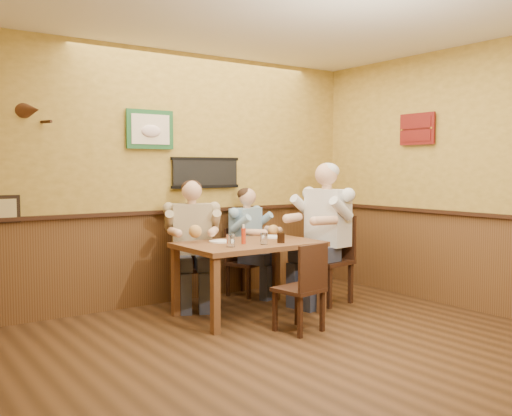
{
  "coord_description": "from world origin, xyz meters",
  "views": [
    {
      "loc": [
        -2.82,
        -3.25,
        1.5
      ],
      "look_at": [
        0.49,
        1.45,
        1.1
      ],
      "focal_mm": 40.0,
      "sensor_mm": 36.0,
      "label": 1
    }
  ],
  "objects_px": {
    "chair_back_right": "(246,262)",
    "hot_sauce_bottle": "(244,235)",
    "cola_tumbler": "(281,238)",
    "salt_shaker": "(244,237)",
    "water_glass_left": "(231,240)",
    "diner_blue_polo": "(246,247)",
    "pepper_shaker": "(231,238)",
    "diner_white_elder": "(328,241)",
    "dining_table": "(249,251)",
    "water_glass_mid": "(264,239)",
    "chair_back_left": "(192,267)",
    "chair_right_end": "(327,259)",
    "chair_near_side": "(299,287)",
    "diner_tan_shirt": "(192,250)"
  },
  "relations": [
    {
      "from": "chair_back_right",
      "to": "hot_sauce_bottle",
      "type": "distance_m",
      "value": 1.12
    },
    {
      "from": "cola_tumbler",
      "to": "salt_shaker",
      "type": "bearing_deg",
      "value": 128.83
    },
    {
      "from": "water_glass_left",
      "to": "salt_shaker",
      "type": "xyz_separation_m",
      "value": [
        0.33,
        0.26,
        -0.01
      ]
    },
    {
      "from": "diner_blue_polo",
      "to": "pepper_shaker",
      "type": "distance_m",
      "value": 0.99
    },
    {
      "from": "chair_back_right",
      "to": "salt_shaker",
      "type": "relative_size",
      "value": 8.2
    },
    {
      "from": "diner_white_elder",
      "to": "hot_sauce_bottle",
      "type": "relative_size",
      "value": 7.98
    },
    {
      "from": "diner_blue_polo",
      "to": "cola_tumbler",
      "type": "bearing_deg",
      "value": -124.4
    },
    {
      "from": "hot_sauce_bottle",
      "to": "pepper_shaker",
      "type": "xyz_separation_m",
      "value": [
        -0.06,
        0.14,
        -0.04
      ]
    },
    {
      "from": "hot_sauce_bottle",
      "to": "water_glass_left",
      "type": "bearing_deg",
      "value": -153.15
    },
    {
      "from": "dining_table",
      "to": "hot_sauce_bottle",
      "type": "relative_size",
      "value": 7.98
    },
    {
      "from": "diner_white_elder",
      "to": "salt_shaker",
      "type": "relative_size",
      "value": 14.38
    },
    {
      "from": "diner_blue_polo",
      "to": "water_glass_mid",
      "type": "xyz_separation_m",
      "value": [
        -0.45,
        -0.99,
        0.23
      ]
    },
    {
      "from": "chair_back_left",
      "to": "water_glass_mid",
      "type": "distance_m",
      "value": 1.02
    },
    {
      "from": "chair_right_end",
      "to": "chair_near_side",
      "type": "bearing_deg",
      "value": -63.04
    },
    {
      "from": "diner_tan_shirt",
      "to": "diner_white_elder",
      "type": "bearing_deg",
      "value": -6.09
    },
    {
      "from": "chair_back_right",
      "to": "chair_right_end",
      "type": "distance_m",
      "value": 1.0
    },
    {
      "from": "water_glass_left",
      "to": "hot_sauce_bottle",
      "type": "bearing_deg",
      "value": 26.85
    },
    {
      "from": "dining_table",
      "to": "diner_blue_polo",
      "type": "height_order",
      "value": "diner_blue_polo"
    },
    {
      "from": "cola_tumbler",
      "to": "pepper_shaker",
      "type": "xyz_separation_m",
      "value": [
        -0.41,
        0.3,
        -0.0
      ]
    },
    {
      "from": "chair_right_end",
      "to": "chair_back_right",
      "type": "bearing_deg",
      "value": -156.21
    },
    {
      "from": "chair_near_side",
      "to": "hot_sauce_bottle",
      "type": "relative_size",
      "value": 4.7
    },
    {
      "from": "dining_table",
      "to": "chair_back_left",
      "type": "relative_size",
      "value": 1.62
    },
    {
      "from": "dining_table",
      "to": "cola_tumbler",
      "type": "height_order",
      "value": "cola_tumbler"
    },
    {
      "from": "chair_near_side",
      "to": "diner_tan_shirt",
      "type": "height_order",
      "value": "diner_tan_shirt"
    },
    {
      "from": "diner_blue_polo",
      "to": "pepper_shaker",
      "type": "bearing_deg",
      "value": -153.63
    },
    {
      "from": "cola_tumbler",
      "to": "hot_sauce_bottle",
      "type": "xyz_separation_m",
      "value": [
        -0.35,
        0.16,
        0.04
      ]
    },
    {
      "from": "chair_near_side",
      "to": "chair_back_left",
      "type": "bearing_deg",
      "value": -86.13
    },
    {
      "from": "chair_back_left",
      "to": "pepper_shaker",
      "type": "height_order",
      "value": "chair_back_left"
    },
    {
      "from": "water_glass_mid",
      "to": "chair_near_side",
      "type": "bearing_deg",
      "value": -89.18
    },
    {
      "from": "chair_near_side",
      "to": "diner_blue_polo",
      "type": "height_order",
      "value": "diner_blue_polo"
    },
    {
      "from": "chair_back_right",
      "to": "chair_near_side",
      "type": "bearing_deg",
      "value": -126.75
    },
    {
      "from": "chair_back_right",
      "to": "diner_tan_shirt",
      "type": "distance_m",
      "value": 0.81
    },
    {
      "from": "dining_table",
      "to": "diner_blue_polo",
      "type": "bearing_deg",
      "value": 58.13
    },
    {
      "from": "chair_near_side",
      "to": "diner_white_elder",
      "type": "bearing_deg",
      "value": -154.15
    },
    {
      "from": "hot_sauce_bottle",
      "to": "pepper_shaker",
      "type": "distance_m",
      "value": 0.16
    },
    {
      "from": "water_glass_left",
      "to": "hot_sauce_bottle",
      "type": "xyz_separation_m",
      "value": [
        0.22,
        0.11,
        0.03
      ]
    },
    {
      "from": "diner_white_elder",
      "to": "water_glass_left",
      "type": "distance_m",
      "value": 1.35
    },
    {
      "from": "diner_white_elder",
      "to": "chair_right_end",
      "type": "bearing_deg",
      "value": 0.0
    },
    {
      "from": "salt_shaker",
      "to": "chair_back_right",
      "type": "bearing_deg",
      "value": 54.57
    },
    {
      "from": "chair_back_left",
      "to": "chair_right_end",
      "type": "height_order",
      "value": "chair_right_end"
    },
    {
      "from": "chair_right_end",
      "to": "diner_blue_polo",
      "type": "bearing_deg",
      "value": -156.21
    },
    {
      "from": "diner_blue_polo",
      "to": "pepper_shaker",
      "type": "height_order",
      "value": "diner_blue_polo"
    },
    {
      "from": "water_glass_left",
      "to": "water_glass_mid",
      "type": "bearing_deg",
      "value": -5.09
    },
    {
      "from": "diner_tan_shirt",
      "to": "cola_tumbler",
      "type": "relative_size",
      "value": 12.11
    },
    {
      "from": "chair_right_end",
      "to": "cola_tumbler",
      "type": "bearing_deg",
      "value": -86.86
    },
    {
      "from": "water_glass_left",
      "to": "water_glass_mid",
      "type": "height_order",
      "value": "water_glass_left"
    },
    {
      "from": "dining_table",
      "to": "hot_sauce_bottle",
      "type": "height_order",
      "value": "hot_sauce_bottle"
    },
    {
      "from": "water_glass_mid",
      "to": "salt_shaker",
      "type": "bearing_deg",
      "value": 98.19
    },
    {
      "from": "chair_back_right",
      "to": "pepper_shaker",
      "type": "relative_size",
      "value": 8.41
    },
    {
      "from": "chair_back_left",
      "to": "cola_tumbler",
      "type": "xyz_separation_m",
      "value": [
        0.52,
        -0.9,
        0.37
      ]
    }
  ]
}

